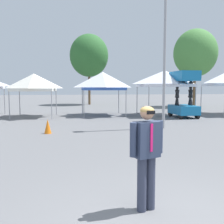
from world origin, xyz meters
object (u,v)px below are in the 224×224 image
canopy_tent_far_left (34,82)px  traffic_cone_lot_center (48,126)px  scissor_lift (184,103)px  person_foreground (147,150)px  light_pole_near_lift (165,39)px  tree_behind_tents_center (195,53)px  canopy_tent_behind_right (103,81)px  canopy_tent_behind_center (165,79)px  tree_behind_tents_right (89,56)px

canopy_tent_far_left → traffic_cone_lot_center: canopy_tent_far_left is taller
scissor_lift → person_foreground: bearing=-116.8°
light_pole_near_lift → tree_behind_tents_center: size_ratio=0.95×
tree_behind_tents_center → canopy_tent_behind_right: bearing=-146.9°
scissor_lift → light_pole_near_lift: light_pole_near_lift is taller
canopy_tent_far_left → scissor_lift: bearing=-10.7°
tree_behind_tents_center → traffic_cone_lot_center: size_ratio=12.62×
canopy_tent_behind_center → tree_behind_tents_center: tree_behind_tents_center is taller
traffic_cone_lot_center → scissor_lift: bearing=29.6°
canopy_tent_behind_center → scissor_lift: (0.87, -1.47, -1.70)m
canopy_tent_behind_center → canopy_tent_behind_right: bearing=170.3°
canopy_tent_far_left → light_pole_near_lift: size_ratio=0.39×
canopy_tent_behind_right → tree_behind_tents_center: size_ratio=0.39×
scissor_lift → canopy_tent_far_left: bearing=169.3°
canopy_tent_far_left → canopy_tent_behind_center: size_ratio=0.86×
canopy_tent_behind_center → person_foreground: (-5.57, -14.23, -1.68)m
light_pole_near_lift → scissor_lift: bearing=55.1°
canopy_tent_far_left → canopy_tent_behind_right: (4.87, 0.31, 0.12)m
canopy_tent_behind_center → light_pole_near_lift: light_pole_near_lift is taller
scissor_lift → canopy_tent_behind_center: bearing=120.5°
tree_behind_tents_right → tree_behind_tents_center: (10.86, -5.32, -0.17)m
canopy_tent_behind_center → light_pole_near_lift: (-2.19, -5.85, 1.74)m
canopy_tent_behind_right → tree_behind_tents_right: (-0.14, 12.31, 3.31)m
person_foreground → light_pole_near_lift: size_ratio=0.23×
person_foreground → canopy_tent_far_left: bearing=104.5°
canopy_tent_far_left → traffic_cone_lot_center: size_ratio=4.67×
scissor_lift → person_foreground: size_ratio=1.78×
traffic_cone_lot_center → light_pole_near_lift: bearing=6.0°
person_foreground → traffic_cone_lot_center: 8.14m
traffic_cone_lot_center → canopy_tent_behind_center: bearing=39.3°
scissor_lift → traffic_cone_lot_center: (-8.75, -4.98, -0.69)m
tree_behind_tents_right → traffic_cone_lot_center: 20.55m
tree_behind_tents_right → traffic_cone_lot_center: size_ratio=12.92×
scissor_lift → tree_behind_tents_right: tree_behind_tents_right is taller
canopy_tent_far_left → traffic_cone_lot_center: 7.37m
scissor_lift → traffic_cone_lot_center: scissor_lift is taller
scissor_lift → light_pole_near_lift: bearing=-124.9°
light_pole_near_lift → tree_behind_tents_center: tree_behind_tents_center is taller
person_foreground → tree_behind_tents_right: tree_behind_tents_right is taller
canopy_tent_behind_center → tree_behind_tents_right: 14.22m
canopy_tent_behind_right → canopy_tent_behind_center: 4.56m
canopy_tent_behind_right → tree_behind_tents_center: bearing=33.1°
tree_behind_tents_center → light_pole_near_lift: bearing=-121.7°
traffic_cone_lot_center → person_foreground: bearing=-73.5°
canopy_tent_behind_right → tree_behind_tents_center: tree_behind_tents_center is taller
tree_behind_tents_right → canopy_tent_far_left: bearing=-110.5°
canopy_tent_behind_center → person_foreground: bearing=-111.4°
canopy_tent_far_left → person_foreground: 15.23m
scissor_lift → tree_behind_tents_right: 16.29m
tree_behind_tents_center → canopy_tent_far_left: bearing=-154.9°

